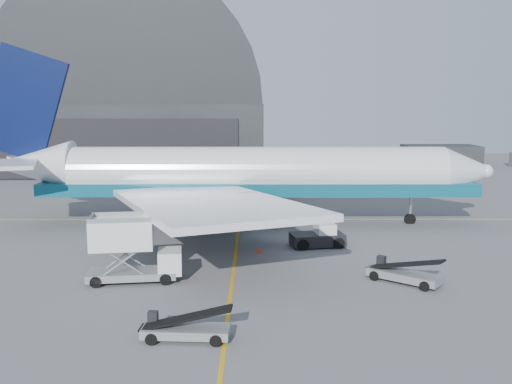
{
  "coord_description": "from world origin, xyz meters",
  "views": [
    {
      "loc": [
        1.54,
        -39.13,
        12.22
      ],
      "look_at": [
        1.68,
        10.09,
        4.5
      ],
      "focal_mm": 40.0,
      "sensor_mm": 36.0,
      "label": 1
    }
  ],
  "objects_px": {
    "airliner": "(237,174)",
    "belt_loader_b": "(404,274)",
    "belt_loader_a": "(185,329)",
    "catering_truck": "(131,250)",
    "pushback_tug": "(319,237)"
  },
  "relations": [
    {
      "from": "airliner",
      "to": "belt_loader_b",
      "type": "relative_size",
      "value": 10.45
    },
    {
      "from": "catering_truck",
      "to": "belt_loader_a",
      "type": "bearing_deg",
      "value": -70.9
    },
    {
      "from": "belt_loader_a",
      "to": "belt_loader_b",
      "type": "height_order",
      "value": "belt_loader_b"
    },
    {
      "from": "pushback_tug",
      "to": "belt_loader_a",
      "type": "relative_size",
      "value": 0.98
    },
    {
      "from": "pushback_tug",
      "to": "belt_loader_b",
      "type": "height_order",
      "value": "belt_loader_b"
    },
    {
      "from": "pushback_tug",
      "to": "belt_loader_b",
      "type": "relative_size",
      "value": 0.97
    },
    {
      "from": "belt_loader_a",
      "to": "belt_loader_b",
      "type": "distance_m",
      "value": 16.8
    },
    {
      "from": "catering_truck",
      "to": "belt_loader_b",
      "type": "relative_size",
      "value": 1.34
    },
    {
      "from": "airliner",
      "to": "belt_loader_b",
      "type": "height_order",
      "value": "airliner"
    },
    {
      "from": "airliner",
      "to": "catering_truck",
      "type": "relative_size",
      "value": 7.8
    },
    {
      "from": "belt_loader_b",
      "to": "pushback_tug",
      "type": "bearing_deg",
      "value": 154.02
    },
    {
      "from": "belt_loader_a",
      "to": "belt_loader_b",
      "type": "relative_size",
      "value": 0.99
    },
    {
      "from": "airliner",
      "to": "belt_loader_a",
      "type": "xyz_separation_m",
      "value": [
        -1.88,
        -28.8,
        -4.52
      ]
    },
    {
      "from": "pushback_tug",
      "to": "belt_loader_a",
      "type": "distance_m",
      "value": 21.67
    },
    {
      "from": "catering_truck",
      "to": "belt_loader_a",
      "type": "relative_size",
      "value": 1.36
    }
  ]
}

